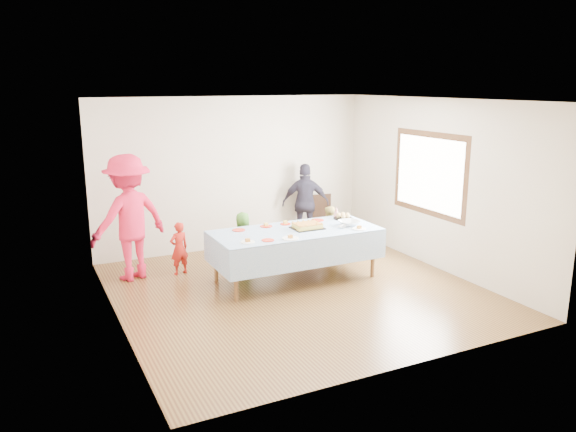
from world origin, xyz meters
The scene contains 22 objects.
ground centered at (0.00, 0.00, 0.00)m, with size 5.00×5.00×0.00m, color #4A2915.
room_walls centered at (0.05, 0.00, 1.77)m, with size 5.04×5.04×2.72m.
party_table centered at (0.19, 0.43, 0.72)m, with size 2.50×1.10×0.78m.
birthday_cake centered at (0.39, 0.43, 0.82)m, with size 0.46×0.35×0.08m.
rolls_tray centered at (1.20, 0.72, 0.82)m, with size 0.31×0.31×0.09m.
punch_bowl centered at (1.05, 0.31, 0.82)m, with size 0.31×0.31×0.08m, color silver.
party_hat centered at (1.17, 0.89, 0.87)m, with size 0.10×0.10×0.17m, color silver.
fork_pile centered at (0.89, 0.20, 0.81)m, with size 0.24×0.18×0.07m, color white, non-canonical shape.
plate_red_far_a centered at (-0.59, 0.77, 0.79)m, with size 0.19×0.19×0.01m, color red.
plate_red_far_b centered at (-0.13, 0.80, 0.79)m, with size 0.19×0.19×0.01m, color red.
plate_red_far_c centered at (0.20, 0.80, 0.79)m, with size 0.16×0.16×0.01m, color red.
plate_red_far_d centered at (0.77, 0.80, 0.79)m, with size 0.20×0.20×0.01m, color red.
plate_red_near centered at (-0.42, 0.08, 0.79)m, with size 0.18×0.18×0.01m, color red.
plate_white_left centered at (-0.71, 0.11, 0.79)m, with size 0.20×0.20×0.01m, color white.
plate_white_mid centered at (-0.10, 0.02, 0.79)m, with size 0.24×0.24×0.01m, color white.
plate_white_right centered at (1.07, 0.04, 0.79)m, with size 0.21×0.21×0.01m, color white.
dining_chair centered at (1.73, 2.27, 0.47)m, with size 0.40×0.40×0.84m.
toddler_left centered at (-1.32, 1.45, 0.42)m, with size 0.30×0.20×0.83m, color #B51F16.
toddler_mid centered at (-0.29, 1.35, 0.45)m, with size 0.44×0.29×0.91m, color #407828.
toddler_right centered at (1.21, 1.20, 0.44)m, with size 0.43×0.34×0.89m, color #CEB960.
adult_left centered at (-2.03, 1.58, 0.95)m, with size 1.23×0.71×1.91m, color red.
adult_right centered at (1.29, 2.20, 0.74)m, with size 0.87×0.36×1.48m, color #302C3D.
Camera 1 is at (-3.48, -6.80, 2.93)m, focal length 35.00 mm.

